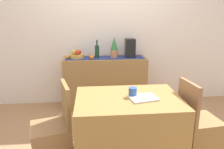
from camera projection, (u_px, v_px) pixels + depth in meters
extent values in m
cube|color=#A27751|center=(116.00, 133.00, 3.10)|extent=(6.40, 6.40, 0.02)
cube|color=silver|center=(109.00, 27.00, 3.85)|extent=(6.40, 0.06, 2.70)
cube|color=olive|center=(105.00, 82.00, 3.85)|extent=(1.39, 0.42, 0.87)
cube|color=navy|center=(105.00, 58.00, 3.73)|extent=(1.31, 0.32, 0.01)
cylinder|color=gold|center=(77.00, 56.00, 3.68)|extent=(0.22, 0.22, 0.07)
sphere|color=red|center=(79.00, 52.00, 3.67)|extent=(0.07, 0.07, 0.07)
sphere|color=gold|center=(74.00, 52.00, 3.64)|extent=(0.07, 0.07, 0.07)
sphere|color=#88A830|center=(76.00, 51.00, 3.71)|extent=(0.08, 0.08, 0.08)
sphere|color=red|center=(77.00, 52.00, 3.61)|extent=(0.08, 0.08, 0.08)
cylinder|color=#163924|center=(97.00, 52.00, 3.69)|extent=(0.07, 0.07, 0.21)
cylinder|color=#163924|center=(97.00, 43.00, 3.65)|extent=(0.03, 0.03, 0.09)
cube|color=black|center=(130.00, 48.00, 3.73)|extent=(0.16, 0.18, 0.31)
cylinder|color=#BB794E|center=(114.00, 54.00, 3.73)|extent=(0.12, 0.12, 0.13)
cone|color=#2E753B|center=(114.00, 43.00, 3.68)|extent=(0.12, 0.12, 0.22)
sphere|color=orange|center=(67.00, 57.00, 3.64)|extent=(0.06, 0.06, 0.06)
sphere|color=orange|center=(92.00, 57.00, 3.61)|extent=(0.07, 0.07, 0.07)
cube|color=#9F763D|center=(128.00, 129.00, 2.47)|extent=(1.12, 0.80, 0.74)
cube|color=white|center=(143.00, 98.00, 2.33)|extent=(0.32, 0.26, 0.02)
cylinder|color=#2C5493|center=(133.00, 92.00, 2.38)|extent=(0.09, 0.09, 0.10)
cube|color=#966E45|center=(52.00, 144.00, 2.43)|extent=(0.49, 0.49, 0.45)
cube|color=olive|center=(66.00, 104.00, 2.37)|extent=(0.14, 0.40, 0.45)
cube|color=olive|center=(199.00, 136.00, 2.59)|extent=(0.44, 0.44, 0.45)
cube|color=#906443|center=(188.00, 102.00, 2.42)|extent=(0.09, 0.40, 0.45)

